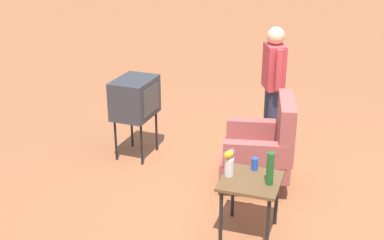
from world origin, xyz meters
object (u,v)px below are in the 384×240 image
(side_table, at_px, (250,187))
(soda_can_blue, at_px, (255,164))
(armchair, at_px, (264,146))
(flower_vase, at_px, (229,162))
(person_standing, at_px, (273,82))
(tv_on_stand, at_px, (135,98))
(bottle_wine_green, at_px, (270,169))

(side_table, distance_m, soda_can_blue, 0.26)
(armchair, distance_m, soda_can_blue, 0.76)
(flower_vase, bearing_deg, side_table, 85.93)
(armchair, distance_m, person_standing, 1.09)
(soda_can_blue, bearing_deg, armchair, -176.70)
(tv_on_stand, height_order, bottle_wine_green, tv_on_stand)
(person_standing, height_order, soda_can_blue, person_standing)
(side_table, bearing_deg, tv_on_stand, -125.04)
(tv_on_stand, height_order, flower_vase, tv_on_stand)
(armchair, distance_m, tv_on_stand, 1.74)
(side_table, xyz_separation_m, tv_on_stand, (-1.23, -1.75, 0.28))
(armchair, bearing_deg, tv_on_stand, -99.00)
(tv_on_stand, relative_size, person_standing, 0.63)
(bottle_wine_green, relative_size, flower_vase, 1.21)
(tv_on_stand, distance_m, person_standing, 1.75)
(armchair, distance_m, side_table, 0.96)
(armchair, distance_m, flower_vase, 0.99)
(person_standing, xyz_separation_m, soda_can_blue, (1.73, 0.15, -0.29))
(tv_on_stand, xyz_separation_m, flower_vase, (1.21, 1.53, -0.05))
(armchair, bearing_deg, soda_can_blue, 3.30)
(armchair, height_order, side_table, armchair)
(tv_on_stand, relative_size, bottle_wine_green, 3.22)
(tv_on_stand, distance_m, bottle_wine_green, 2.30)
(tv_on_stand, bearing_deg, person_standing, 114.40)
(side_table, relative_size, bottle_wine_green, 1.83)
(person_standing, distance_m, flower_vase, 1.94)
(tv_on_stand, distance_m, flower_vase, 1.95)
(armchair, bearing_deg, flower_vase, -9.91)
(tv_on_stand, bearing_deg, soda_can_blue, 59.75)
(bottle_wine_green, height_order, flower_vase, bottle_wine_green)
(bottle_wine_green, bearing_deg, flower_vase, -95.96)
(bottle_wine_green, bearing_deg, tv_on_stand, -122.99)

